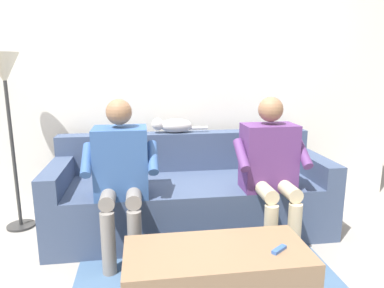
{
  "coord_description": "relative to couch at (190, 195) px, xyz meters",
  "views": [
    {
      "loc": [
        0.41,
        2.78,
        1.41
      ],
      "look_at": [
        0.0,
        -0.04,
        0.78
      ],
      "focal_mm": 32.8,
      "sensor_mm": 36.0,
      "label": 1
    }
  ],
  "objects": [
    {
      "name": "coffee_table",
      "position": [
        0.0,
        1.1,
        -0.11
      ],
      "size": [
        1.08,
        0.5,
        0.37
      ],
      "color": "#8C6B4C",
      "rests_on": "ground"
    },
    {
      "name": "couch",
      "position": [
        0.0,
        0.0,
        0.0
      ],
      "size": [
        2.35,
        0.88,
        0.81
      ],
      "color": "#3D4C6B",
      "rests_on": "ground"
    },
    {
      "name": "floor_lamp",
      "position": [
        1.52,
        -0.21,
        0.98
      ],
      "size": [
        0.26,
        0.26,
        1.53
      ],
      "color": "#2D2D2D",
      "rests_on": "ground"
    },
    {
      "name": "person_right_seated",
      "position": [
        0.57,
        0.39,
        0.38
      ],
      "size": [
        0.54,
        0.52,
        1.18
      ],
      "color": "#335693",
      "rests_on": "ground"
    },
    {
      "name": "back_wall",
      "position": [
        0.0,
        -0.56,
        0.98
      ],
      "size": [
        4.54,
        0.06,
        2.54
      ],
      "primitive_type": "cube",
      "color": "silver",
      "rests_on": "ground"
    },
    {
      "name": "ground_plane",
      "position": [
        0.0,
        0.74,
        -0.29
      ],
      "size": [
        8.0,
        8.0,
        0.0
      ],
      "primitive_type": "plane",
      "color": "gray"
    },
    {
      "name": "remote_blue",
      "position": [
        -0.35,
        1.17,
        0.09
      ],
      "size": [
        0.11,
        0.09,
        0.02
      ],
      "primitive_type": "cube",
      "rotation": [
        0.0,
        0.0,
        0.64
      ],
      "color": "#3860B7",
      "rests_on": "coffee_table"
    },
    {
      "name": "person_left_seated",
      "position": [
        -0.57,
        0.41,
        0.38
      ],
      "size": [
        0.56,
        0.53,
        1.19
      ],
      "color": "#5B3370",
      "rests_on": "ground"
    },
    {
      "name": "cat_on_backrest",
      "position": [
        0.12,
        -0.31,
        0.58
      ],
      "size": [
        0.53,
        0.15,
        0.14
      ],
      "color": "silver",
      "rests_on": "couch"
    }
  ]
}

